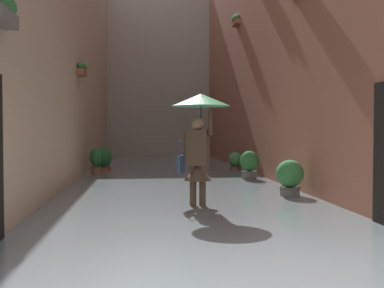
{
  "coord_description": "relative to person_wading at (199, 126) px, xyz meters",
  "views": [
    {
      "loc": [
        0.83,
        3.7,
        1.52
      ],
      "look_at": [
        -0.06,
        -4.53,
        1.25
      ],
      "focal_mm": 42.6,
      "sensor_mm": 36.0,
      "label": 1
    }
  ],
  "objects": [
    {
      "name": "ground_plane",
      "position": [
        0.18,
        -5.57,
        -1.57
      ],
      "size": [
        60.0,
        60.0,
        0.0
      ],
      "primitive_type": "plane",
      "color": "#605B56"
    },
    {
      "name": "flood_water",
      "position": [
        0.18,
        -5.57,
        -1.5
      ],
      "size": [
        6.07,
        25.89,
        0.15
      ],
      "primitive_type": "cube",
      "color": "slate",
      "rests_on": "ground_plane"
    },
    {
      "name": "building_facade_right",
      "position": [
        3.71,
        -5.56,
        2.66
      ],
      "size": [
        2.04,
        23.89,
        8.46
      ],
      "color": "tan",
      "rests_on": "ground_plane"
    },
    {
      "name": "building_facade_far",
      "position": [
        0.18,
        -16.42,
        2.9
      ],
      "size": [
        8.87,
        1.8,
        8.94
      ],
      "primitive_type": "cube",
      "color": "#A89989",
      "rests_on": "ground_plane"
    },
    {
      "name": "person_wading",
      "position": [
        0.0,
        0.0,
        0.0
      ],
      "size": [
        1.05,
        1.05,
        2.22
      ],
      "color": "black",
      "rests_on": "ground_plane"
    },
    {
      "name": "potted_plant_far_right",
      "position": [
        2.27,
        -7.1,
        -1.09
      ],
      "size": [
        0.5,
        0.5,
        0.91
      ],
      "color": "brown",
      "rests_on": "ground_plane"
    },
    {
      "name": "potted_plant_near_right",
      "position": [
        2.4,
        -5.85,
        -1.04
      ],
      "size": [
        0.37,
        0.37,
        0.97
      ],
      "color": "brown",
      "rests_on": "ground_plane"
    },
    {
      "name": "potted_plant_mid_left",
      "position": [
        -2.1,
        -7.03,
        -1.16
      ],
      "size": [
        0.48,
        0.48,
        0.74
      ],
      "color": "brown",
      "rests_on": "ground_plane"
    },
    {
      "name": "potted_plant_near_left",
      "position": [
        -2.02,
        -1.03,
        -1.07
      ],
      "size": [
        0.57,
        0.57,
        0.88
      ],
      "color": "#66605B",
      "rests_on": "ground_plane"
    },
    {
      "name": "potted_plant_far_left",
      "position": [
        -1.91,
        -4.19,
        -1.06
      ],
      "size": [
        0.51,
        0.51,
        0.92
      ],
      "color": "#66605B",
      "rests_on": "ground_plane"
    }
  ]
}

